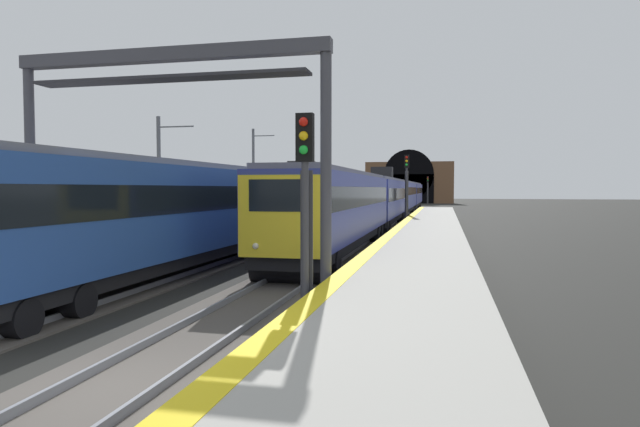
{
  "coord_description": "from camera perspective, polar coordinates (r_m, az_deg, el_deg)",
  "views": [
    {
      "loc": [
        -7.22,
        -4.86,
        3.11
      ],
      "look_at": [
        13.38,
        -0.17,
        2.13
      ],
      "focal_mm": 30.7,
      "sensor_mm": 36.0,
      "label": 1
    }
  ],
  "objects": [
    {
      "name": "ground_plane",
      "position": [
        9.24,
        -20.79,
        -17.19
      ],
      "size": [
        320.0,
        320.0,
        0.0
      ],
      "primitive_type": "plane",
      "color": "black"
    },
    {
      "name": "platform_right",
      "position": [
        7.73,
        5.87,
        -17.18
      ],
      "size": [
        112.0,
        3.62,
        0.98
      ],
      "primitive_type": "cube",
      "color": "#9E9B93",
      "rests_on": "ground_plane"
    },
    {
      "name": "platform_right_edge_strip",
      "position": [
        7.91,
        -5.68,
        -12.97
      ],
      "size": [
        112.0,
        0.5,
        0.01
      ],
      "primitive_type": "cube",
      "color": "yellow",
      "rests_on": "platform_right"
    },
    {
      "name": "track_main_line",
      "position": [
        9.23,
        -20.8,
        -16.95
      ],
      "size": [
        160.0,
        3.1,
        0.21
      ],
      "color": "#4C4742",
      "rests_on": "ground_plane"
    },
    {
      "name": "train_main_approaching",
      "position": [
        53.13,
        7.56,
        1.69
      ],
      "size": [
        74.64,
        2.82,
        4.81
      ],
      "rotation": [
        0.0,
        0.0,
        3.14
      ],
      "color": "navy",
      "rests_on": "ground_plane"
    },
    {
      "name": "train_adjacent_platform",
      "position": [
        37.25,
        -1.91,
        1.37
      ],
      "size": [
        55.76,
        3.04,
        4.94
      ],
      "rotation": [
        0.0,
        0.0,
        -0.01
      ],
      "color": "#264C99",
      "rests_on": "ground_plane"
    },
    {
      "name": "railway_signal_near",
      "position": [
        11.98,
        -1.56,
        1.6
      ],
      "size": [
        0.39,
        0.38,
        4.74
      ],
      "rotation": [
        0.0,
        0.0,
        3.14
      ],
      "color": "#38383D",
      "rests_on": "ground_plane"
    },
    {
      "name": "railway_signal_mid",
      "position": [
        44.74,
        9.01,
        3.09
      ],
      "size": [
        0.39,
        0.38,
        5.8
      ],
      "rotation": [
        0.0,
        0.0,
        3.14
      ],
      "color": "#38383D",
      "rests_on": "ground_plane"
    },
    {
      "name": "railway_signal_far",
      "position": [
        103.33,
        11.17,
        2.65
      ],
      "size": [
        0.39,
        0.38,
        5.32
      ],
      "rotation": [
        0.0,
        0.0,
        3.14
      ],
      "color": "#38383D",
      "rests_on": "ground_plane"
    },
    {
      "name": "overhead_signal_gantry",
      "position": [
        15.25,
        -15.57,
        10.34
      ],
      "size": [
        0.7,
        8.85,
        6.81
      ],
      "color": "#3F3F47",
      "rests_on": "ground_plane"
    },
    {
      "name": "tunnel_portal",
      "position": [
        115.79,
        9.27,
        3.22
      ],
      "size": [
        2.47,
        18.2,
        11.13
      ],
      "color": "brown",
      "rests_on": "ground_plane"
    },
    {
      "name": "catenary_mast_near",
      "position": [
        46.34,
        -6.92,
        3.91
      ],
      "size": [
        0.22,
        1.96,
        8.09
      ],
      "color": "#595B60",
      "rests_on": "ground_plane"
    },
    {
      "name": "catenary_mast_far",
      "position": [
        32.07,
        -16.36,
        3.56
      ],
      "size": [
        0.22,
        2.24,
        7.13
      ],
      "color": "#595B60",
      "rests_on": "ground_plane"
    }
  ]
}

